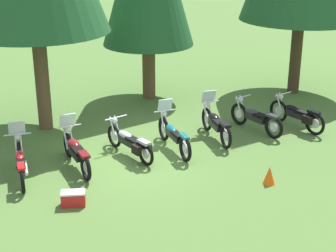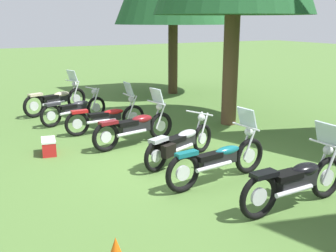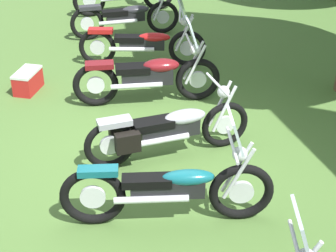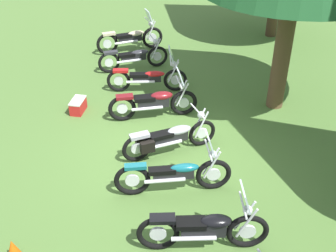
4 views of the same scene
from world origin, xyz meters
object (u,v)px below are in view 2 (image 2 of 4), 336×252
object	(u,v)px
motorcycle_0	(57,99)
motorcycle_4	(179,143)
motorcycle_6	(297,180)
motorcycle_5	(220,159)
motorcycle_1	(75,109)
motorcycle_3	(136,126)
motorcycle_2	(107,116)
picnic_cooler	(49,147)

from	to	relation	value
motorcycle_0	motorcycle_4	bearing A→B (deg)	-98.89
motorcycle_4	motorcycle_6	bearing A→B (deg)	-99.51
motorcycle_0	motorcycle_5	world-z (taller)	motorcycle_0
motorcycle_0	motorcycle_1	world-z (taller)	motorcycle_0
motorcycle_3	motorcycle_2	bearing A→B (deg)	88.14
motorcycle_0	motorcycle_1	distance (m)	1.53
motorcycle_2	picnic_cooler	size ratio (longest dim) A/B	3.77
motorcycle_2	motorcycle_5	bearing A→B (deg)	-82.38
motorcycle_5	motorcycle_2	bearing A→B (deg)	92.95
motorcycle_6	picnic_cooler	xyz separation A→B (m)	(-4.72, -3.04, -0.31)
motorcycle_3	motorcycle_6	xyz separation A→B (m)	(4.40, 0.97, 0.01)
motorcycle_5	motorcycle_0	bearing A→B (deg)	94.65
motorcycle_0	motorcycle_3	distance (m)	4.56
motorcycle_3	motorcycle_4	xyz separation A→B (m)	(1.58, 0.35, -0.04)
motorcycle_5	motorcycle_1	bearing A→B (deg)	95.50
motorcycle_1	picnic_cooler	xyz separation A→B (m)	(2.63, -1.35, -0.25)
motorcycle_2	motorcycle_6	xyz separation A→B (m)	(5.87, 1.18, 0.04)
motorcycle_0	motorcycle_5	distance (m)	7.50
motorcycle_1	motorcycle_2	distance (m)	1.56
motorcycle_3	picnic_cooler	bearing A→B (deg)	161.08
picnic_cooler	motorcycle_1	bearing A→B (deg)	152.76
motorcycle_1	motorcycle_4	size ratio (longest dim) A/B	1.01
motorcycle_6	picnic_cooler	bearing A→B (deg)	121.25
motorcycle_6	motorcycle_3	bearing A→B (deg)	100.86
motorcycle_1	motorcycle_3	bearing A→B (deg)	-93.65
picnic_cooler	motorcycle_3	bearing A→B (deg)	81.25
motorcycle_0	motorcycle_6	distance (m)	9.07
motorcycle_1	motorcycle_4	world-z (taller)	motorcycle_1
motorcycle_4	picnic_cooler	distance (m)	3.09
motorcycle_4	motorcycle_5	xyz separation A→B (m)	(1.32, 0.13, 0.02)
motorcycle_2	motorcycle_6	distance (m)	5.99
motorcycle_5	picnic_cooler	world-z (taller)	motorcycle_5
motorcycle_4	motorcycle_6	world-z (taller)	motorcycle_6
motorcycle_5	motorcycle_6	distance (m)	1.58
motorcycle_2	motorcycle_3	bearing A→B (deg)	-83.12
motorcycle_0	motorcycle_2	xyz separation A→B (m)	(2.99, 0.70, -0.03)
motorcycle_1	motorcycle_2	world-z (taller)	motorcycle_2
motorcycle_4	picnic_cooler	size ratio (longest dim) A/B	3.52
motorcycle_1	motorcycle_5	world-z (taller)	motorcycle_5
motorcycle_1	motorcycle_4	bearing A→B (deg)	-94.06
motorcycle_1	motorcycle_5	size ratio (longest dim) A/B	0.92
motorcycle_4	motorcycle_6	xyz separation A→B (m)	(2.82, 0.62, 0.05)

